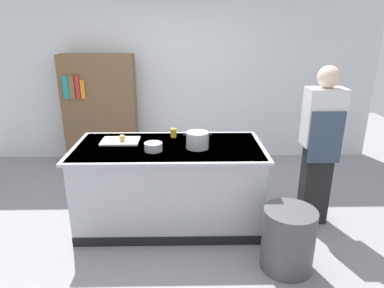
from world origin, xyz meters
TOP-DOWN VIEW (x-y plane):
  - ground_plane at (0.00, 0.00)m, footprint 10.00×10.00m
  - back_wall at (0.00, 2.10)m, footprint 6.40×0.12m
  - counter_island at (0.00, -0.00)m, footprint 1.98×0.98m
  - cutting_board at (-0.52, 0.14)m, footprint 0.40×0.28m
  - onion at (-0.50, 0.11)m, footprint 0.07×0.07m
  - stock_pot at (0.30, -0.07)m, footprint 0.30×0.23m
  - mixing_bowl at (-0.14, -0.14)m, footprint 0.18×0.18m
  - juice_cup at (0.04, 0.29)m, footprint 0.07×0.07m
  - trash_bin at (1.08, -0.79)m, footprint 0.46×0.46m
  - person_chef at (1.59, -0.01)m, footprint 0.38×0.25m
  - bookshelf at (-1.14, 1.80)m, footprint 1.10×0.31m

SIDE VIEW (x-z plane):
  - ground_plane at x=0.00m, z-range 0.00..0.00m
  - trash_bin at x=1.08m, z-range 0.00..0.58m
  - counter_island at x=0.00m, z-range 0.02..0.92m
  - bookshelf at x=-1.14m, z-range 0.00..1.70m
  - cutting_board at x=-0.52m, z-range 0.90..0.92m
  - person_chef at x=1.59m, z-range 0.05..1.77m
  - mixing_bowl at x=-0.14m, z-range 0.90..0.98m
  - juice_cup at x=0.04m, z-range 0.90..1.00m
  - onion at x=-0.50m, z-range 0.92..0.99m
  - stock_pot at x=0.30m, z-range 0.90..1.07m
  - back_wall at x=0.00m, z-range 0.00..3.00m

